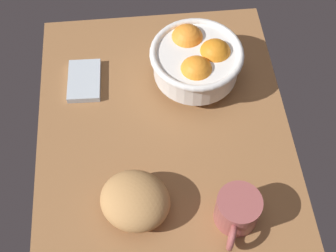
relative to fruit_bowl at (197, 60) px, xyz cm
name	(u,v)px	position (x,y,z in cm)	size (l,w,h in cm)	color
ground_plane	(164,137)	(-14.18, 8.65, -8.22)	(71.56, 55.13, 3.00)	#94633A
fruit_bowl	(197,60)	(0.00, 0.00, 0.00)	(20.74, 20.74, 11.56)	white
bread_loaf	(135,201)	(-30.95, 15.78, -2.86)	(13.67, 12.44, 7.71)	tan
napkin_folded	(84,81)	(1.35, 25.92, -5.94)	(11.51, 7.43, 1.55)	silver
mug	(237,211)	(-34.89, -3.26, -2.92)	(12.11, 8.51, 7.59)	#9A4C4A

